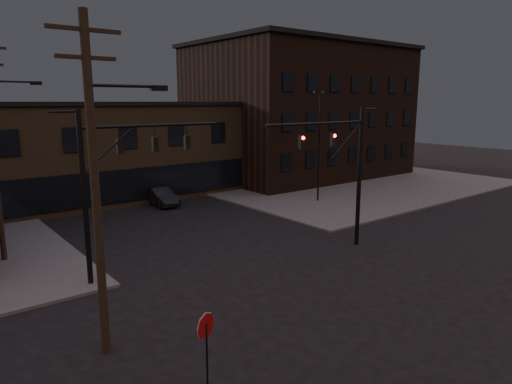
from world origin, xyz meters
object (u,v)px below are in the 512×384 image
stop_sign (206,334)px  parked_car_lot_b (288,172)px  car_crossing (161,196)px  traffic_signal_near (347,163)px  parked_car_lot_a (286,178)px  traffic_signal_far (112,175)px

stop_sign → parked_car_lot_b: size_ratio=0.56×
car_crossing → traffic_signal_near: bearing=-75.7°
traffic_signal_near → stop_sign: 15.17m
stop_sign → parked_car_lot_b: 37.10m
traffic_signal_near → parked_car_lot_a: size_ratio=1.89×
traffic_signal_far → parked_car_lot_a: (22.33, 12.85, -4.14)m
stop_sign → car_crossing: size_ratio=0.57×
parked_car_lot_a → car_crossing: size_ratio=0.97×
stop_sign → parked_car_lot_b: bearing=44.2°
traffic_signal_near → traffic_signal_far: same height
traffic_signal_near → parked_car_lot_b: 23.81m
traffic_signal_far → stop_sign: 10.55m
parked_car_lot_a → parked_car_lot_b: (2.99, 3.00, -0.08)m
traffic_signal_near → parked_car_lot_b: traffic_signal_near is taller
traffic_signal_near → parked_car_lot_a: traffic_signal_near is taller
stop_sign → car_crossing: stop_sign is taller
car_crossing → stop_sign: bearing=-110.2°
traffic_signal_far → stop_sign: size_ratio=3.23×
stop_sign → traffic_signal_near: bearing=25.9°
parked_car_lot_a → stop_sign: bearing=125.2°
traffic_signal_near → stop_sign: size_ratio=3.23×
parked_car_lot_b → parked_car_lot_a: bearing=135.1°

